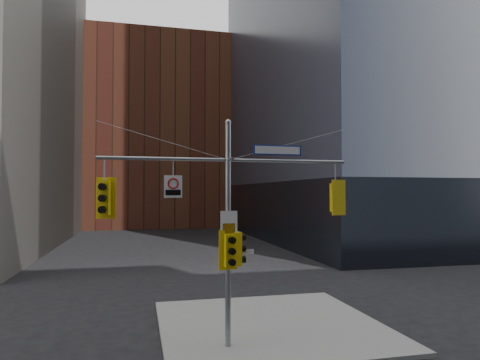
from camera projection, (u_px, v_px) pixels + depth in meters
name	position (u px, v px, depth m)	size (l,w,h in m)	color
sidewalk_corner	(270.00, 325.00, 15.79)	(8.00, 8.00, 0.15)	gray
podium_ne	(413.00, 210.00, 49.11)	(36.40, 36.40, 6.00)	black
brick_midrise	(157.00, 136.00, 68.28)	(26.00, 20.00, 28.00)	brown
signal_assembly	(228.00, 210.00, 13.51)	(8.00, 0.80, 7.30)	gray
traffic_light_west_arm	(104.00, 198.00, 12.67)	(0.59, 0.54, 1.25)	#E1B90B
traffic_light_east_arm	(336.00, 197.00, 14.38)	(0.55, 0.52, 1.18)	#E1B90B
traffic_light_pole_side	(238.00, 249.00, 13.56)	(0.44, 0.37, 1.06)	#E1B90B
traffic_light_pole_front	(230.00, 251.00, 13.21)	(0.59, 0.52, 1.25)	#E1B90B
street_sign_blade	(278.00, 150.00, 13.95)	(1.65, 0.12, 0.32)	navy
regulatory_sign_arm	(173.00, 186.00, 13.12)	(0.55, 0.07, 0.69)	silver
regulatory_sign_pole	(229.00, 223.00, 13.39)	(0.54, 0.04, 0.71)	silver
street_blade_ew	(242.00, 252.00, 13.58)	(0.78, 0.09, 0.16)	silver
street_blade_ns	(225.00, 261.00, 13.91)	(0.06, 0.83, 0.17)	#145926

